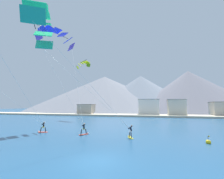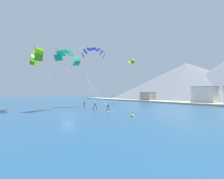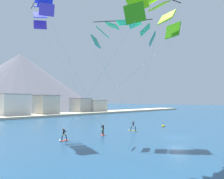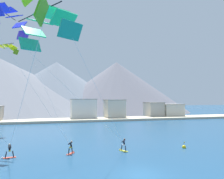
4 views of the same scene
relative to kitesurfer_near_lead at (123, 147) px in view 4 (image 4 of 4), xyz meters
The scene contains 15 objects.
ground_plane 9.45m from the kitesurfer_near_lead, 97.61° to the right, with size 400.00×400.00×0.00m, color navy.
kitesurfer_near_lead is the anchor object (origin of this frame).
kitesurfer_near_trail 6.99m from the kitesurfer_near_lead, behind, with size 1.33×1.65×1.82m.
kitesurfer_mid_center 14.63m from the kitesurfer_near_lead, behind, with size 1.78×0.70×1.79m.
parafoil_kite_near_lead 18.36m from the kitesurfer_near_lead, 147.50° to the right, with size 13.09×10.29×14.35m.
parafoil_kite_near_trail 24.13m from the kitesurfer_near_lead, 164.91° to the left, with size 10.73×7.89×18.50m.
parafoil_kite_distant_high_outer 36.85m from the kitesurfer_near_lead, 127.92° to the left, with size 5.81×3.39×2.50m.
race_marker_buoy 9.23m from the kitesurfer_near_lead, ahead, with size 0.56×0.56×1.02m.
shoreline_strip 43.23m from the kitesurfer_near_lead, 91.66° to the left, with size 180.00×10.00×0.70m, color beige.
shore_building_harbour_front 48.09m from the kitesurfer_near_lead, 74.93° to the left, with size 6.91×6.92×7.00m.
shore_building_promenade_mid 55.34m from the kitesurfer_near_lead, 58.97° to the left, with size 6.18×6.76×5.95m.
shore_building_quay_west 46.78m from the kitesurfer_near_lead, 88.37° to the left, with size 8.88×5.47×7.25m.
shore_building_old_town 58.58m from the kitesurfer_near_lead, 52.53° to the left, with size 8.07×6.56×5.26m.
mountain_peak_west_ridge 106.36m from the kitesurfer_near_lead, 93.45° to the left, with size 88.65×88.65×29.39m.
mountain_peak_east_shoulder 99.36m from the kitesurfer_near_lead, 73.58° to the left, with size 82.31×82.31×29.05m.
Camera 4 is at (-8.47, -19.56, 7.16)m, focal length 35.00 mm.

